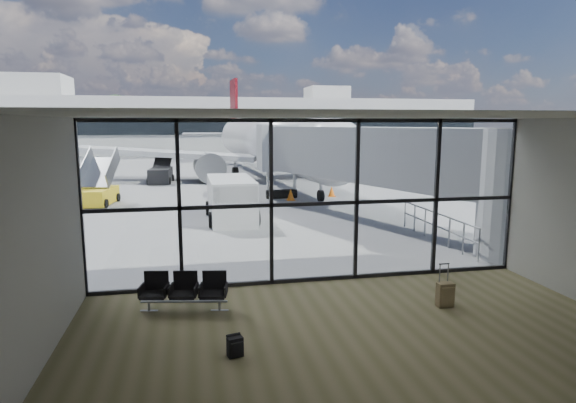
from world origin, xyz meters
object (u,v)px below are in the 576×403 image
object	(u,v)px
airliner	(265,142)
mobile_stairs	(96,194)
service_van	(231,199)
belt_loader	(161,174)
backpack	(235,347)
seating_row	(185,289)
suitcase	(445,294)

from	to	relation	value
airliner	mobile_stairs	xyz separation A→B (m)	(-11.19, -12.18, -2.23)
service_van	belt_loader	bearing A→B (deg)	104.11
service_van	mobile_stairs	world-z (taller)	mobile_stairs
backpack	airliner	size ratio (longest dim) A/B	0.01
seating_row	mobile_stairs	bearing A→B (deg)	117.19
belt_loader	mobile_stairs	bearing A→B (deg)	-103.42
belt_loader	service_van	bearing A→B (deg)	-71.41
backpack	mobile_stairs	distance (m)	19.77
seating_row	airliner	xyz separation A→B (m)	(6.33, 28.47, 2.32)
seating_row	mobile_stairs	xyz separation A→B (m)	(-4.86, 16.29, 0.09)
suitcase	mobile_stairs	distance (m)	20.57
belt_loader	mobile_stairs	distance (m)	9.66
suitcase	airliner	bearing A→B (deg)	90.14
seating_row	mobile_stairs	world-z (taller)	mobile_stairs
airliner	mobile_stairs	distance (m)	16.69
airliner	belt_loader	size ratio (longest dim) A/B	8.52
backpack	service_van	distance (m)	13.04
suitcase	belt_loader	bearing A→B (deg)	107.46
service_van	belt_loader	xyz separation A→B (m)	(-3.94, 15.14, -0.35)
backpack	mobile_stairs	world-z (taller)	mobile_stairs
suitcase	mobile_stairs	world-z (taller)	mobile_stairs
backpack	airliner	distance (m)	31.65
backpack	suitcase	distance (m)	5.38
airliner	mobile_stairs	size ratio (longest dim) A/B	9.74
airliner	service_van	world-z (taller)	airliner
suitcase	service_van	distance (m)	12.22
backpack	service_van	size ratio (longest dim) A/B	0.10
seating_row	belt_loader	bearing A→B (deg)	104.99
suitcase	seating_row	bearing A→B (deg)	170.34
seating_row	suitcase	bearing A→B (deg)	0.36
airliner	belt_loader	distance (m)	9.08
seating_row	suitcase	size ratio (longest dim) A/B	1.92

